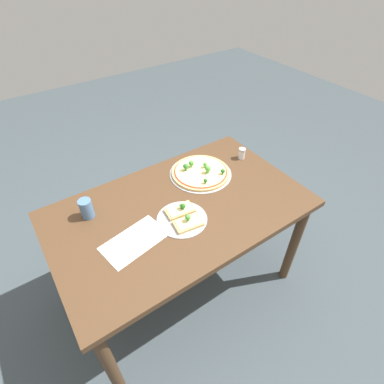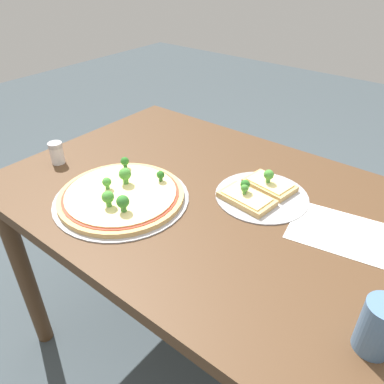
{
  "view_description": "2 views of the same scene",
  "coord_description": "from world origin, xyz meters",
  "px_view_note": "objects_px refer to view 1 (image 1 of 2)",
  "views": [
    {
      "loc": [
        -0.61,
        -1.0,
        1.9
      ],
      "look_at": [
        0.11,
        0.05,
        0.77
      ],
      "focal_mm": 28.0,
      "sensor_mm": 36.0,
      "label": 1
    },
    {
      "loc": [
        -0.44,
        0.73,
        1.36
      ],
      "look_at": [
        0.11,
        0.05,
        0.77
      ],
      "focal_mm": 35.0,
      "sensor_mm": 36.0,
      "label": 2
    }
  ],
  "objects_px": {
    "drinking_cup": "(86,209)",
    "condiment_shaker": "(242,153)",
    "pizza_tray_whole": "(201,172)",
    "dining_table": "(180,219)",
    "pizza_tray_slice": "(183,217)"
  },
  "relations": [
    {
      "from": "drinking_cup",
      "to": "condiment_shaker",
      "type": "distance_m",
      "value": 1.02
    },
    {
      "from": "dining_table",
      "to": "pizza_tray_whole",
      "type": "distance_m",
      "value": 0.33
    },
    {
      "from": "drinking_cup",
      "to": "pizza_tray_whole",
      "type": "bearing_deg",
      "value": -3.24
    },
    {
      "from": "pizza_tray_slice",
      "to": "condiment_shaker",
      "type": "height_order",
      "value": "condiment_shaker"
    },
    {
      "from": "dining_table",
      "to": "drinking_cup",
      "type": "distance_m",
      "value": 0.51
    },
    {
      "from": "pizza_tray_whole",
      "to": "drinking_cup",
      "type": "xyz_separation_m",
      "value": [
        -0.7,
        0.04,
        0.04
      ]
    },
    {
      "from": "pizza_tray_whole",
      "to": "condiment_shaker",
      "type": "distance_m",
      "value": 0.32
    },
    {
      "from": "pizza_tray_slice",
      "to": "drinking_cup",
      "type": "relative_size",
      "value": 2.4
    },
    {
      "from": "pizza_tray_whole",
      "to": "pizza_tray_slice",
      "type": "relative_size",
      "value": 1.44
    },
    {
      "from": "dining_table",
      "to": "condiment_shaker",
      "type": "bearing_deg",
      "value": 15.31
    },
    {
      "from": "dining_table",
      "to": "condiment_shaker",
      "type": "xyz_separation_m",
      "value": [
        0.58,
        0.16,
        0.13
      ]
    },
    {
      "from": "drinking_cup",
      "to": "condiment_shaker",
      "type": "height_order",
      "value": "drinking_cup"
    },
    {
      "from": "pizza_tray_whole",
      "to": "condiment_shaker",
      "type": "relative_size",
      "value": 5.29
    },
    {
      "from": "pizza_tray_whole",
      "to": "drinking_cup",
      "type": "relative_size",
      "value": 3.46
    },
    {
      "from": "dining_table",
      "to": "pizza_tray_slice",
      "type": "bearing_deg",
      "value": -111.7
    }
  ]
}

